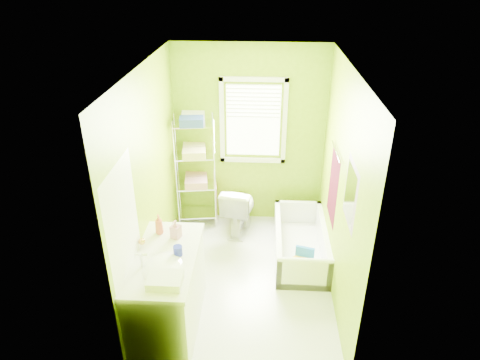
# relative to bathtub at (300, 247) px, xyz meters

# --- Properties ---
(ground) EXTENTS (2.90, 2.90, 0.00)m
(ground) POSITION_rel_bathtub_xyz_m (-0.72, -0.50, -0.15)
(ground) COLOR silver
(ground) RESTS_ON ground
(room_envelope) EXTENTS (2.14, 2.94, 2.62)m
(room_envelope) POSITION_rel_bathtub_xyz_m (-0.72, -0.50, 1.40)
(room_envelope) COLOR #739907
(room_envelope) RESTS_ON ground
(window) EXTENTS (0.92, 0.05, 1.22)m
(window) POSITION_rel_bathtub_xyz_m (-0.67, 0.93, 1.47)
(window) COLOR white
(window) RESTS_ON ground
(door) EXTENTS (0.09, 0.80, 2.00)m
(door) POSITION_rel_bathtub_xyz_m (-1.76, -1.49, 0.85)
(door) COLOR white
(door) RESTS_ON ground
(right_wall_decor) EXTENTS (0.04, 1.48, 1.17)m
(right_wall_decor) POSITION_rel_bathtub_xyz_m (0.31, -0.51, 1.17)
(right_wall_decor) COLOR #400714
(right_wall_decor) RESTS_ON ground
(bathtub) EXTENTS (0.66, 1.41, 0.46)m
(bathtub) POSITION_rel_bathtub_xyz_m (0.00, 0.00, 0.00)
(bathtub) COLOR white
(bathtub) RESTS_ON ground
(toilet) EXTENTS (0.53, 0.79, 0.74)m
(toilet) POSITION_rel_bathtub_xyz_m (-0.84, 0.58, 0.23)
(toilet) COLOR white
(toilet) RESTS_ON ground
(vanity) EXTENTS (0.63, 1.23, 1.15)m
(vanity) POSITION_rel_bathtub_xyz_m (-1.47, -1.30, 0.35)
(vanity) COLOR white
(vanity) RESTS_ON ground
(wire_shelf_unit) EXTENTS (0.60, 0.49, 1.68)m
(wire_shelf_unit) POSITION_rel_bathtub_xyz_m (-1.46, 0.78, 0.88)
(wire_shelf_unit) COLOR silver
(wire_shelf_unit) RESTS_ON ground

